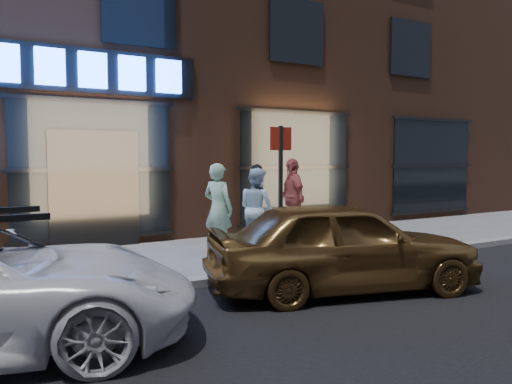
# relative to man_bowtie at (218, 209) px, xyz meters

# --- Properties ---
(ground) EXTENTS (90.00, 90.00, 0.00)m
(ground) POSITION_rel_man_bowtie_xyz_m (-1.91, -2.09, -0.87)
(ground) COLOR slate
(ground) RESTS_ON ground
(curb) EXTENTS (60.00, 0.25, 0.12)m
(curb) POSITION_rel_man_bowtie_xyz_m (-1.91, -2.09, -0.81)
(curb) COLOR gray
(curb) RESTS_ON ground
(storefront_building) EXTENTS (30.20, 8.28, 10.30)m
(storefront_building) POSITION_rel_man_bowtie_xyz_m (-1.91, 5.90, 4.28)
(storefront_building) COLOR #54301E
(storefront_building) RESTS_ON ground
(man_bowtie) EXTENTS (0.67, 0.76, 1.74)m
(man_bowtie) POSITION_rel_man_bowtie_xyz_m (0.00, 0.00, 0.00)
(man_bowtie) COLOR #A2D5BF
(man_bowtie) RESTS_ON ground
(man_cap) EXTENTS (0.77, 0.91, 1.65)m
(man_cap) POSITION_rel_man_bowtie_xyz_m (0.89, 0.05, -0.05)
(man_cap) COLOR white
(man_cap) RESTS_ON ground
(passerby) EXTENTS (0.62, 1.13, 1.83)m
(passerby) POSITION_rel_man_bowtie_xyz_m (2.38, 0.97, 0.04)
(passerby) COLOR #C65C51
(passerby) RESTS_ON ground
(gold_sedan) EXTENTS (4.03, 2.44, 1.28)m
(gold_sedan) POSITION_rel_man_bowtie_xyz_m (0.31, -3.33, -0.23)
(gold_sedan) COLOR brown
(gold_sedan) RESTS_ON ground
(sign_post) EXTENTS (0.38, 0.08, 2.37)m
(sign_post) POSITION_rel_man_bowtie_xyz_m (0.29, -1.77, 0.56)
(sign_post) COLOR #262628
(sign_post) RESTS_ON ground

